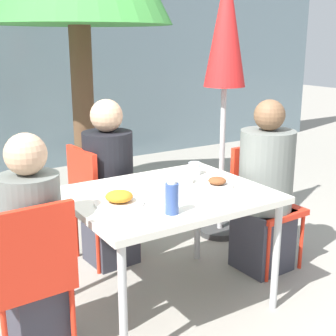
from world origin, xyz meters
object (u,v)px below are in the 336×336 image
Objects in this scene: chair_left at (30,271)px; chair_right at (261,196)px; person_right at (265,193)px; closed_umbrella at (226,42)px; person_far at (109,188)px; drinking_cup at (194,168)px; chair_far at (96,196)px; salad_bowl at (180,179)px; bottle at (172,198)px; person_left at (34,252)px.

chair_left and chair_right have the same top height.
closed_umbrella is at bearing -103.81° from person_right.
drinking_cup is (0.41, -0.49, 0.20)m from person_far.
person_right is 1.21m from closed_umbrella.
chair_far is (-0.96, 0.72, -0.06)m from person_right.
salad_bowl is at bearing 11.05° from chair_left.
person_far reaches higher than bottle.
chair_left is 1.00× the size of chair_right.
chair_right is 1.19m from chair_far.
closed_umbrella is (1.09, -0.07, 1.07)m from chair_far.
person_left is 1.65m from person_right.
bottle reaches higher than chair_left.
drinking_cup is at bearing -14.52° from chair_right.
chair_left is 1.17m from person_far.
closed_umbrella reaches higher than person_right.
person_left is 1.05m from chair_far.
person_right reaches higher than drinking_cup.
salad_bowl is (1.00, 0.17, 0.19)m from person_left.
bottle reaches higher than chair_far.
drinking_cup is at bearing 10.17° from person_left.
person_right reaches higher than salad_bowl.
salad_bowl is at bearing 16.81° from person_far.
chair_left is 0.11m from person_left.
chair_far is 0.11m from person_far.
person_left is 1.07m from person_far.
person_left is at bearing 2.67° from chair_right.
chair_far reaches higher than salad_bowl.
chair_right is at bearing -121.99° from person_right.
person_far is 7.02× the size of salad_bowl.
chair_far is 5.07× the size of salad_bowl.
person_far is (0.08, -0.04, 0.06)m from chair_far.
chair_right is 0.11m from person_right.
chair_right is at bearing -98.47° from closed_umbrella.
drinking_cup is at bearing 27.49° from salad_bowl.
closed_umbrella reaches higher than chair_left.
person_left is 0.75m from bottle.
bottle is (-1.12, -0.99, -0.77)m from closed_umbrella.
closed_umbrella is 12.58× the size of salad_bowl.
salad_bowl is at bearing 52.21° from bottle.
salad_bowl is (0.31, -0.62, 0.24)m from chair_far.
person_left is at bearing -45.30° from chair_far.
person_left reaches higher than chair_far.
chair_far is 10.59× the size of drinking_cup.
chair_far is (0.69, 0.79, -0.05)m from person_left.
chair_left is at bearing 5.20° from chair_right.
chair_far is at bearing 176.15° from closed_umbrella.
drinking_cup is 0.21m from salad_bowl.
chair_left is 1.10m from salad_bowl.
person_right is 14.82× the size of drinking_cup.
chair_right is at bearing 52.89° from person_far.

